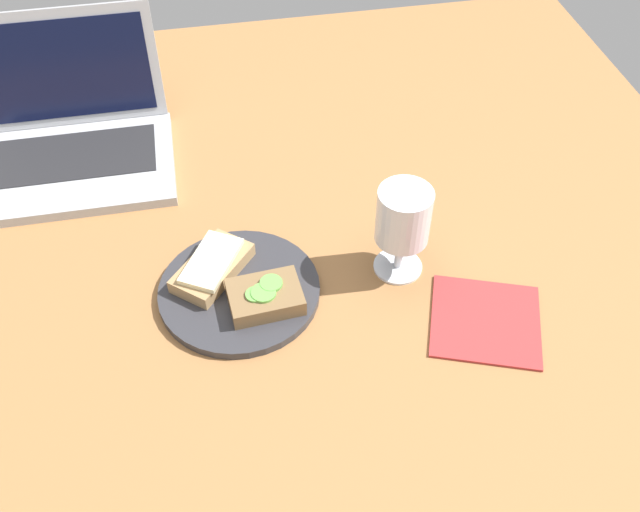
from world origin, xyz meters
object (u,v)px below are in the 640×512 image
object	(u,v)px
sandwich_with_cheese	(212,266)
laptop	(73,137)
plate	(239,291)
sandwich_with_cucumber	(265,296)
napkin	(485,321)
wine_glass	(403,220)

from	to	relation	value
sandwich_with_cheese	laptop	bearing A→B (deg)	122.03
plate	sandwich_with_cucumber	size ratio (longest dim) A/B	2.19
napkin	laptop	bearing A→B (deg)	139.83
wine_glass	laptop	distance (cm)	57.81
wine_glass	napkin	size ratio (longest dim) A/B	0.99
wine_glass	laptop	bearing A→B (deg)	143.06
sandwich_with_cucumber	wine_glass	world-z (taller)	wine_glass
laptop	sandwich_with_cheese	bearing A→B (deg)	-57.97
plate	sandwich_with_cheese	bearing A→B (deg)	133.62
sandwich_with_cucumber	napkin	xyz separation A→B (cm)	(28.59, -7.79, -2.42)
sandwich_with_cheese	napkin	bearing A→B (deg)	-22.57
sandwich_with_cheese	napkin	size ratio (longest dim) A/B	0.92
wine_glass	napkin	bearing A→B (deg)	-52.78
plate	wine_glass	bearing A→B (deg)	1.59
sandwich_with_cucumber	laptop	xyz separation A→B (cm)	(-26.39, 38.62, 1.45)
wine_glass	plate	bearing A→B (deg)	-178.41
wine_glass	napkin	world-z (taller)	wine_glass
sandwich_with_cheese	napkin	distance (cm)	38.04
sandwich_with_cucumber	laptop	distance (cm)	46.80
napkin	sandwich_with_cucumber	bearing A→B (deg)	164.76
plate	sandwich_with_cheese	distance (cm)	5.09
plate	napkin	xyz separation A→B (cm)	(31.82, -11.18, -0.44)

